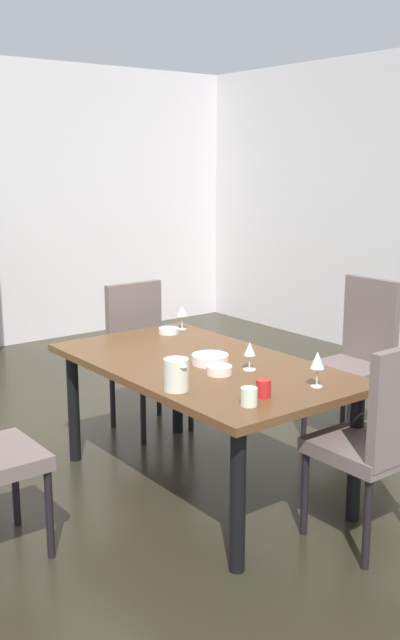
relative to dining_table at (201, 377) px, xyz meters
The scene contains 15 objects.
ground_plane 0.90m from the dining_table, behind, with size 6.24×6.30×0.02m, color #2C281B.
back_panel_interior 3.81m from the dining_table, 125.08° to the left, with size 3.19×0.10×2.72m, color silver.
dining_table is the anchor object (origin of this frame).
chair_right_far 1.03m from the dining_table, 15.34° to the left, with size 0.44×0.44×0.99m.
chair_left_far 1.03m from the dining_table, 164.64° to the left, with size 0.44×0.44×0.98m.
chair_head_far 1.27m from the dining_table, 89.47° to the left, with size 0.44×0.45×1.04m.
wine_glass_rear 0.73m from the dining_table, 14.79° to the left, with size 0.07×0.07×0.18m.
wine_glass_south 0.80m from the dining_table, 151.60° to the left, with size 0.07×0.07×0.15m.
wine_glass_corner 0.34m from the dining_table, 22.82° to the left, with size 0.07×0.07×0.15m.
serving_bowl_near_shelf 0.26m from the dining_table, 15.11° to the right, with size 0.13×0.13×0.04m, color white.
serving_bowl_right 0.70m from the dining_table, 159.75° to the left, with size 0.13×0.13×0.04m, color white.
serving_bowl_north 0.12m from the dining_table, 20.75° to the left, with size 0.20×0.20×0.05m, color white.
cup_center 0.74m from the dining_table, 20.69° to the right, with size 0.07×0.07×0.08m, color silver.
cup_left 0.65m from the dining_table, 11.21° to the right, with size 0.07×0.07×0.08m, color red.
pitcher_near_window 0.52m from the dining_table, 51.26° to the right, with size 0.13×0.12×0.15m.
Camera 1 is at (3.54, -2.20, 1.77)m, focal length 40.00 mm.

